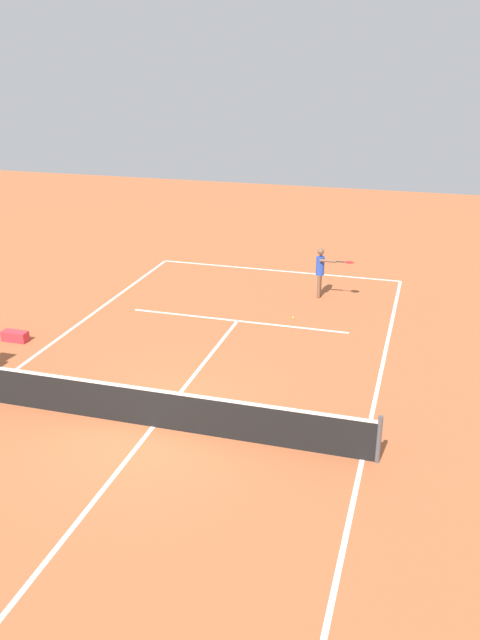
{
  "coord_description": "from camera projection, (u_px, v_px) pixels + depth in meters",
  "views": [
    {
      "loc": [
        -5.51,
        11.9,
        7.76
      ],
      "look_at": [
        -0.62,
        -4.83,
        0.8
      ],
      "focal_mm": 37.3,
      "sensor_mm": 36.0,
      "label": 1
    }
  ],
  "objects": [
    {
      "name": "tennis_ball",
      "position": [
        293.0,
        318.0,
        21.02
      ],
      "size": [
        0.07,
        0.07,
        0.07
      ],
      "primitive_type": "sphere",
      "color": "#CCE033",
      "rests_on": "ground"
    },
    {
      "name": "court_lines",
      "position": [
        153.0,
        426.0,
        14.92
      ],
      "size": [
        9.43,
        24.32,
        0.01
      ],
      "color": "white",
      "rests_on": "ground"
    },
    {
      "name": "player_serving",
      "position": [
        322.0,
        268.0,
        22.51
      ],
      "size": [
        1.29,
        0.53,
        1.74
      ],
      "rotation": [
        0.0,
        0.0,
        1.6
      ],
      "color": "brown",
      "rests_on": "ground"
    },
    {
      "name": "ground_plane",
      "position": [
        153.0,
        427.0,
        14.92
      ],
      "size": [
        60.0,
        60.0,
        0.0
      ],
      "primitive_type": "plane",
      "color": "#AD5933"
    },
    {
      "name": "equipment_bag",
      "position": [
        15.0,
        336.0,
        19.34
      ],
      "size": [
        0.76,
        0.32,
        0.3
      ],
      "primitive_type": "cube",
      "color": "red",
      "rests_on": "ground"
    },
    {
      "name": "tennis_net",
      "position": [
        152.0,
        407.0,
        14.74
      ],
      "size": [
        10.03,
        0.1,
        1.07
      ],
      "color": "#4C4C51",
      "rests_on": "ground"
    }
  ]
}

